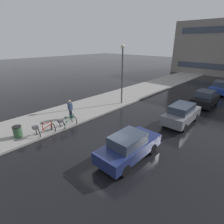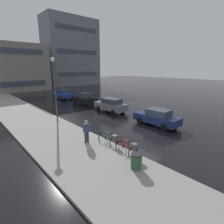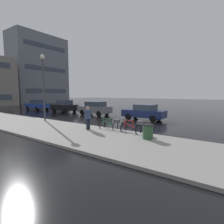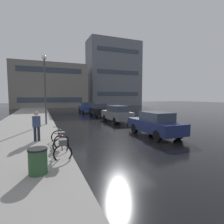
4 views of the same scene
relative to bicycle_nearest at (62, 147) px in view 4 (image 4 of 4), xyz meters
The scene contains 13 objects.
ground_plane 4.45m from the bicycle_nearest, 25.75° to the left, with size 140.00×140.00×0.00m, color black.
sidewalk_kerb 12.10m from the bicycle_nearest, 99.60° to the left, with size 4.80×60.00×0.14m, color gray.
bicycle_nearest is the anchor object (origin of this frame).
bicycle_second 1.83m from the bicycle_nearest, 86.56° to the left, with size 0.77×1.45×0.94m.
car_navy 6.33m from the bicycle_nearest, 18.88° to the left, with size 1.71×4.12×1.55m.
car_grey 10.61m from the bicycle_nearest, 54.15° to the left, with size 1.80×4.17×1.63m.
car_black 15.59m from the bicycle_nearest, 66.24° to the left, with size 1.83×3.85×1.68m.
car_blue 21.71m from the bicycle_nearest, 73.32° to the left, with size 2.01×4.37×1.59m.
pedestrian 3.13m from the bicycle_nearest, 108.16° to the left, with size 0.40×0.25×1.73m.
streetlamp 9.53m from the bicycle_nearest, 92.11° to the left, with size 0.40×0.40×5.99m.
trash_bin 1.65m from the bicycle_nearest, 121.76° to the right, with size 0.58×0.58×0.94m.
building_facade_main 38.94m from the bicycle_nearest, 87.72° to the left, with size 16.39×10.53×10.08m.
building_facade_side 45.72m from the bicycle_nearest, 64.47° to the left, with size 14.95×7.24×18.35m.
Camera 4 is at (-4.72, -8.99, 2.50)m, focal length 28.00 mm.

